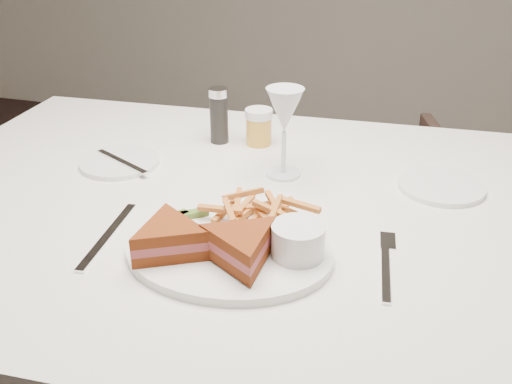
{
  "coord_description": "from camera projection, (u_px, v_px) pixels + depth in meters",
  "views": [
    {
      "loc": [
        0.27,
        -0.62,
        1.24
      ],
      "look_at": [
        0.03,
        0.19,
        0.8
      ],
      "focal_mm": 40.0,
      "sensor_mm": 36.0,
      "label": 1
    }
  ],
  "objects": [
    {
      "name": "table",
      "position": [
        263.0,
        362.0,
        1.19
      ],
      "size": [
        1.45,
        1.01,
        0.75
      ],
      "primitive_type": "cube",
      "rotation": [
        0.0,
        0.0,
        0.05
      ],
      "color": "silver",
      "rests_on": "ground"
    },
    {
      "name": "chair_far",
      "position": [
        360.0,
        201.0,
        1.98
      ],
      "size": [
        0.7,
        0.68,
        0.59
      ],
      "primitive_type": "imported",
      "rotation": [
        0.0,
        0.0,
        3.42
      ],
      "color": "#4A342D",
      "rests_on": "ground"
    },
    {
      "name": "table_setting",
      "position": [
        247.0,
        202.0,
        0.95
      ],
      "size": [
        0.79,
        0.61,
        0.18
      ],
      "color": "white",
      "rests_on": "table"
    }
  ]
}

